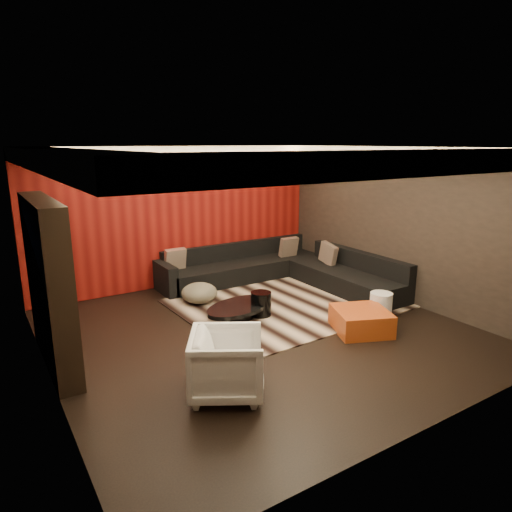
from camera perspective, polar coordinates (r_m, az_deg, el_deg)
floor at (r=7.21m, az=0.55°, el=-9.51°), size 6.00×6.00×0.02m
ceiling at (r=6.61m, az=0.61°, el=13.53°), size 6.00×6.00×0.02m
wall_back at (r=9.39m, az=-9.50°, el=4.85°), size 6.00×0.02×2.80m
wall_left at (r=5.76m, az=-25.43°, el=-2.13°), size 0.02×6.00×2.80m
wall_right at (r=8.75m, az=17.39°, el=3.73°), size 0.02×6.00×2.80m
red_feature_wall at (r=9.36m, az=-9.40°, el=4.82°), size 5.98×0.05×2.78m
soffit_back at (r=8.99m, az=-9.04°, el=12.73°), size 6.00×0.60×0.22m
soffit_front at (r=4.59m, az=19.66°, el=11.00°), size 6.00×0.60×0.22m
soffit_left at (r=5.62m, az=-23.66°, el=11.06°), size 0.60×4.80×0.22m
soffit_right at (r=8.39m, az=16.64°, el=12.25°), size 0.60×4.80×0.22m
cove_back at (r=8.69m, az=-8.10°, el=12.13°), size 4.80×0.08×0.04m
cove_front at (r=4.81m, az=16.36°, el=10.27°), size 4.80×0.08×0.04m
cove_left at (r=5.68m, az=-20.14°, el=10.49°), size 0.08×4.80×0.04m
cove_right at (r=8.14m, az=14.98°, el=11.69°), size 0.08×4.80×0.04m
tv_surround at (r=6.43m, az=-24.46°, el=-3.22°), size 0.30×2.00×2.20m
tv_screen at (r=6.37m, az=-23.36°, el=-0.01°), size 0.04×1.30×0.80m
tv_shelf at (r=6.58m, az=-22.72°, el=-6.36°), size 0.04×1.60×0.04m
rug at (r=8.45m, az=4.46°, el=-5.78°), size 4.12×3.16×0.02m
coffee_table at (r=7.67m, az=-2.14°, el=-6.92°), size 1.59×1.59×0.22m
drum_stool at (r=7.72m, az=0.63°, el=-5.99°), size 0.35×0.35×0.41m
striped_pouf at (r=8.40m, az=-7.09°, el=-4.60°), size 0.80×0.80×0.36m
white_side_table at (r=7.88m, az=15.32°, el=-6.06°), size 0.41×0.41×0.46m
orange_ottoman at (r=7.33m, az=12.99°, el=-7.88°), size 1.05×1.05×0.36m
armchair at (r=5.41m, az=-3.63°, el=-13.32°), size 1.15×1.14×0.77m
sectional_sofa at (r=9.49m, az=3.22°, el=-1.92°), size 3.65×3.50×0.75m
throw_pillows at (r=9.53m, az=1.25°, el=0.38°), size 3.13×1.64×0.50m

